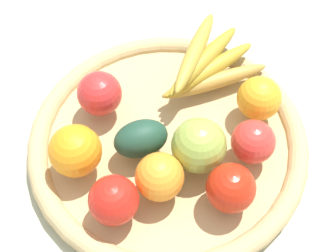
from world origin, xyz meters
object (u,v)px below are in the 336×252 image
Objects in this scene: banana_bunch at (206,65)px; orange_1 at (75,151)px; apple_0 at (100,94)px; avocado at (141,139)px; apple_4 at (199,145)px; orange_2 at (156,177)px; apple_1 at (253,142)px; apple_3 at (114,200)px; orange_0 at (259,98)px; apple_2 at (231,188)px.

banana_bunch is 0.26m from orange_1.
avocado is (0.08, -0.07, -0.01)m from apple_0.
orange_2 is at bearing -135.12° from apple_4.
apple_1 is 0.16m from avocado.
orange_1 reaches higher than banana_bunch.
apple_3 is at bearing -100.63° from avocado.
orange_0 is at bearing 84.49° from apple_1.
apple_1 is (0.13, 0.07, -0.00)m from orange_2.
avocado is at bearing -151.79° from orange_0.
apple_4 is 0.14m from apple_3.
apple_0 reaches higher than orange_0.
apple_0 is at bearing 137.15° from avocado.
orange_2 is 1.00× the size of apple_2.
apple_2 is 0.98× the size of apple_0.
orange_1 is 0.22m from apple_2.
orange_1 is at bearing 135.40° from apple_3.
apple_0 is at bearing 146.63° from apple_2.
apple_4 is (0.09, -0.01, 0.01)m from avocado.
apple_0 is (-0.16, -0.08, 0.00)m from banana_bunch.
apple_4 reaches higher than banana_bunch.
apple_2 is 0.08m from apple_4.
apple_1 is (0.25, 0.05, -0.01)m from orange_1.
orange_0 is (0.26, 0.13, -0.00)m from orange_1.
orange_2 reaches higher than avocado.
apple_3 is at bearing -44.60° from orange_1.
apple_4 is 1.16× the size of apple_3.
apple_2 is at bearing -26.86° from avocado.
apple_4 reaches higher than apple_2.
orange_1 is 0.95× the size of apple_4.
orange_1 is 0.93× the size of avocado.
orange_0 is 0.16m from apple_2.
avocado is at bearing 153.14° from apple_2.
apple_4 is at bearing 42.28° from apple_3.
orange_2 is 0.21m from orange_0.
avocado is 1.19× the size of apple_3.
orange_1 is 1.17× the size of apple_1.
apple_2 is (0.05, -0.22, 0.00)m from banana_bunch.
apple_0 is 1.02× the size of apple_3.
apple_0 is at bearing 128.89° from orange_2.
apple_0 is (-0.11, 0.13, 0.00)m from orange_2.
apple_2 is (0.22, -0.03, -0.00)m from orange_1.
orange_0 is 0.98× the size of apple_0.
banana_bunch is at bearing 90.43° from apple_4.
orange_1 is 0.09m from apple_3.
orange_0 reaches higher than avocado.
apple_2 is at bearing 13.58° from apple_3.
apple_4 reaches higher than apple_3.
banana_bunch is 2.74× the size of apple_3.
avocado is 0.11m from apple_3.
apple_4 is (0.00, -0.16, 0.01)m from banana_bunch.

